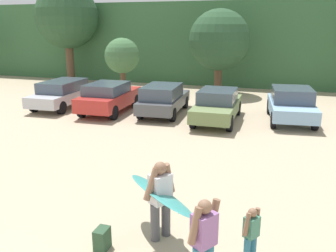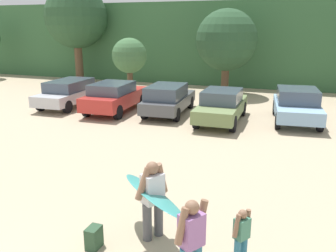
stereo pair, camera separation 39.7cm
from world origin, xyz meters
name	(u,v)px [view 1 (the left image)]	position (x,y,z in m)	size (l,w,h in m)	color
hillside_ridge	(227,41)	(0.00, 29.46, 2.97)	(108.00, 12.00, 5.94)	#38663D
tree_center_left	(67,17)	(-10.77, 21.94, 4.86)	(4.66, 4.66, 7.22)	brown
tree_far_left	(122,56)	(-5.21, 19.52, 2.34)	(2.29, 2.29, 3.51)	brown
tree_center_right	(219,40)	(0.96, 20.63, 3.38)	(3.80, 3.80, 5.30)	brown
parked_car_silver	(63,93)	(-6.29, 14.26, 0.77)	(1.95, 4.59, 1.43)	silver
parked_car_red	(109,97)	(-3.33, 13.88, 0.81)	(2.03, 4.39, 1.53)	#B72D28
parked_car_dark_gray	(163,99)	(-0.59, 14.35, 0.79)	(2.02, 4.41, 1.50)	#4C4F54
parked_car_olive_green	(217,105)	(2.21, 13.82, 0.77)	(1.84, 4.49, 1.49)	#6B7F4C
parked_car_sky_blue	(291,104)	(5.42, 14.93, 0.81)	(2.32, 4.26, 1.55)	#84ADD1
person_adult	(160,196)	(2.85, 4.11, 0.95)	(0.53, 0.75, 1.69)	#4C4C51
person_child	(251,232)	(4.70, 3.89, 0.62)	(0.32, 0.43, 1.10)	teal
person_companion	(204,238)	(4.00, 3.03, 0.89)	(0.48, 0.67, 1.58)	teal
surfboard_teal	(160,194)	(2.85, 4.08, 1.01)	(2.09, 1.90, 0.28)	teal
backpack_dropped	(102,239)	(1.89, 3.36, 0.22)	(0.24, 0.34, 0.45)	#2D4C33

